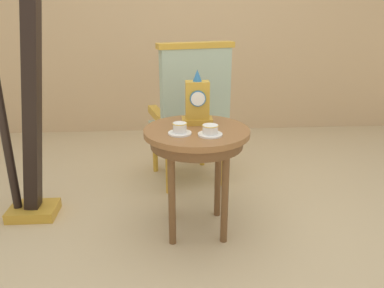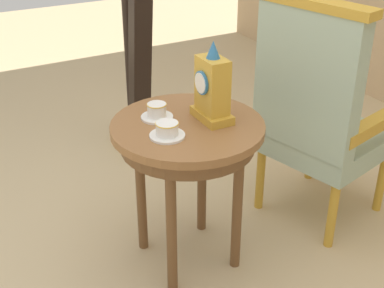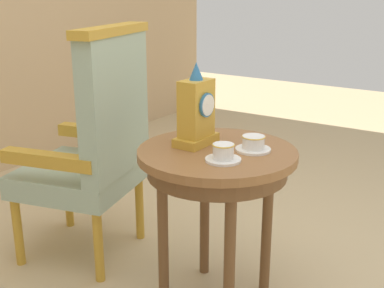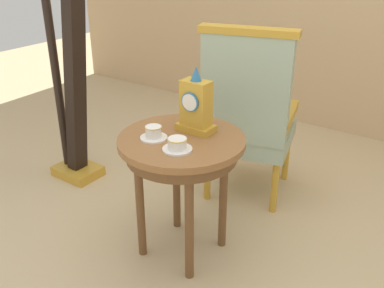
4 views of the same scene
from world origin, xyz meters
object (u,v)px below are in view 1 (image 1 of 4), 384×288
at_px(teacup_left, 180,129).
at_px(mantel_clock, 197,103).
at_px(teacup_right, 210,131).
at_px(armchair, 191,114).
at_px(side_table, 197,143).
at_px(harp, 24,116).

height_order(teacup_left, mantel_clock, mantel_clock).
bearing_deg(teacup_right, armchair, 94.38).
relative_size(side_table, mantel_clock, 2.04).
distance_m(side_table, teacup_left, 0.18).
bearing_deg(mantel_clock, harp, 173.47).
xyz_separation_m(side_table, armchair, (0.01, 0.68, -0.01)).
distance_m(mantel_clock, armchair, 0.62).
distance_m(teacup_left, armchair, 0.79).
xyz_separation_m(side_table, teacup_left, (-0.10, -0.09, 0.12)).
bearing_deg(teacup_right, harp, 162.82).
height_order(side_table, teacup_left, teacup_left).
bearing_deg(harp, teacup_right, -17.18).
height_order(mantel_clock, armchair, armchair).
xyz_separation_m(mantel_clock, harp, (-1.10, 0.13, -0.10)).
bearing_deg(teacup_right, side_table, 118.37).
bearing_deg(harp, mantel_clock, -6.53).
relative_size(mantel_clock, armchair, 0.29).
bearing_deg(side_table, harp, 167.93).
height_order(armchair, harp, harp).
xyz_separation_m(teacup_right, harp, (-1.15, 0.36, 0.00)).
relative_size(armchair, harp, 0.64).
distance_m(teacup_left, teacup_right, 0.17).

